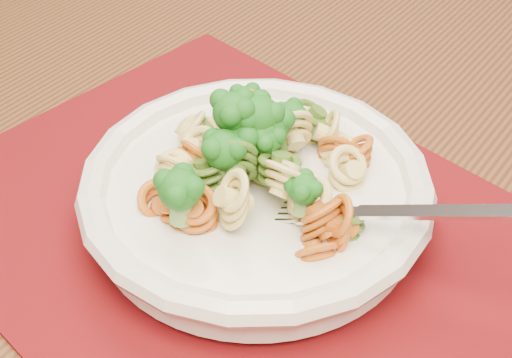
% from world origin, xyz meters
% --- Properties ---
extents(dining_table, '(1.47, 1.10, 0.76)m').
position_xyz_m(dining_table, '(-0.15, 0.23, 0.65)').
color(dining_table, '#593519').
rests_on(dining_table, ground).
extents(placemat, '(0.51, 0.45, 0.00)m').
position_xyz_m(placemat, '(-0.12, 0.13, 0.76)').
color(placemat, '#5E0411').
rests_on(placemat, dining_table).
extents(pasta_bowl, '(0.24, 0.24, 0.05)m').
position_xyz_m(pasta_bowl, '(-0.11, 0.14, 0.79)').
color(pasta_bowl, silver).
rests_on(pasta_bowl, placemat).
extents(pasta_broccoli_heap, '(0.20, 0.20, 0.06)m').
position_xyz_m(pasta_broccoli_heap, '(-0.11, 0.14, 0.80)').
color(pasta_broccoli_heap, '#D7C46A').
rests_on(pasta_broccoli_heap, pasta_bowl).
extents(fork, '(0.18, 0.04, 0.08)m').
position_xyz_m(fork, '(-0.06, 0.13, 0.80)').
color(fork, silver).
rests_on(fork, pasta_bowl).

